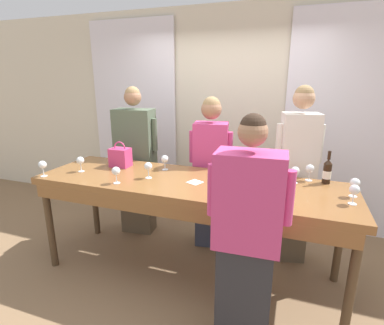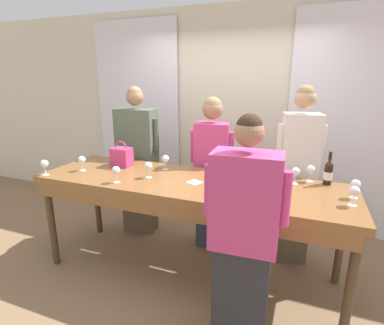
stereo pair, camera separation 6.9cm
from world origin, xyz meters
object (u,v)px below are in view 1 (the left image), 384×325
at_px(wine_bottle, 327,172).
at_px(guest_cream_sweater, 296,174).
at_px(wine_glass_by_handbag, 165,159).
at_px(host_pouring, 247,240).
at_px(wine_glass_center_left, 295,171).
at_px(wine_glass_center_right, 116,171).
at_px(wine_glass_back_right, 231,170).
at_px(wine_glass_by_bottle, 355,183).
at_px(wine_glass_center_mid, 354,190).
at_px(guest_pink_top, 210,172).
at_px(wine_glass_front_mid, 80,161).
at_px(wine_glass_near_host, 42,165).
at_px(tasting_bar, 188,190).
at_px(wine_glass_front_left, 281,194).
at_px(guest_olive_jacket, 136,162).
at_px(handbag, 120,157).
at_px(wine_glass_back_mid, 148,167).
at_px(wine_glass_front_right, 240,169).
at_px(wine_glass_back_left, 310,169).

distance_m(wine_bottle, guest_cream_sweater, 0.40).
height_order(wine_glass_by_handbag, host_pouring, host_pouring).
bearing_deg(wine_glass_center_left, guest_cream_sweater, 87.68).
height_order(wine_glass_center_right, wine_glass_back_right, same).
distance_m(wine_glass_by_bottle, wine_glass_by_handbag, 1.73).
distance_m(wine_glass_center_mid, host_pouring, 0.93).
height_order(wine_glass_center_mid, guest_pink_top, guest_pink_top).
distance_m(wine_glass_back_right, guest_cream_sweater, 0.78).
relative_size(wine_glass_front_mid, wine_glass_back_right, 1.00).
relative_size(guest_pink_top, host_pouring, 1.01).
bearing_deg(wine_glass_by_handbag, host_pouring, -41.31).
bearing_deg(guest_pink_top, wine_glass_near_host, -144.94).
bearing_deg(tasting_bar, wine_glass_front_left, -21.09).
height_order(guest_olive_jacket, host_pouring, guest_olive_jacket).
height_order(handbag, wine_glass_back_right, handbag).
bearing_deg(wine_glass_front_mid, guest_pink_top, 32.37).
bearing_deg(wine_bottle, wine_glass_back_mid, -165.39).
xyz_separation_m(wine_glass_front_mid, wine_glass_by_bottle, (2.51, 0.19, 0.00)).
relative_size(wine_glass_front_right, guest_olive_jacket, 0.09).
relative_size(wine_glass_center_mid, wine_glass_by_handbag, 1.00).
bearing_deg(wine_glass_front_left, wine_glass_center_right, 177.77).
relative_size(wine_glass_back_right, guest_cream_sweater, 0.08).
xyz_separation_m(wine_bottle, wine_glass_by_bottle, (0.19, -0.27, 0.00)).
height_order(tasting_bar, wine_glass_center_mid, wine_glass_center_mid).
bearing_deg(guest_pink_top, tasting_bar, -92.51).
xyz_separation_m(wine_glass_by_bottle, guest_cream_sweater, (-0.44, 0.54, -0.14)).
distance_m(tasting_bar, wine_glass_back_right, 0.44).
bearing_deg(handbag, wine_glass_center_mid, -6.95).
bearing_deg(wine_glass_front_mid, wine_glass_back_mid, 3.85).
height_order(wine_glass_front_mid, wine_glass_center_mid, same).
bearing_deg(wine_glass_near_host, wine_glass_by_handbag, 30.05).
distance_m(wine_glass_front_left, guest_olive_jacket, 2.01).
relative_size(wine_glass_front_mid, guest_pink_top, 0.09).
bearing_deg(wine_bottle, wine_glass_center_mid, -70.05).
height_order(wine_glass_front_left, guest_olive_jacket, guest_olive_jacket).
bearing_deg(wine_glass_center_left, host_pouring, -106.41).
bearing_deg(wine_glass_back_mid, guest_pink_top, 58.76).
distance_m(wine_glass_front_right, wine_glass_center_mid, 0.94).
height_order(wine_glass_center_mid, wine_glass_near_host, same).
xyz_separation_m(wine_glass_by_bottle, guest_pink_top, (-1.35, 0.54, -0.21)).
height_order(wine_glass_front_mid, wine_glass_center_left, same).
xyz_separation_m(wine_bottle, wine_glass_by_handbag, (-1.54, -0.12, 0.00)).
distance_m(wine_glass_by_handbag, host_pouring, 1.36).
relative_size(tasting_bar, wine_glass_back_mid, 18.82).
bearing_deg(tasting_bar, wine_glass_center_left, 16.68).
height_order(tasting_bar, wine_glass_back_mid, wine_glass_back_mid).
bearing_deg(tasting_bar, wine_glass_back_left, 20.55).
bearing_deg(host_pouring, wine_glass_back_right, 110.53).
bearing_deg(wine_glass_center_right, host_pouring, -16.24).
bearing_deg(wine_glass_back_mid, wine_glass_front_right, 14.88).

